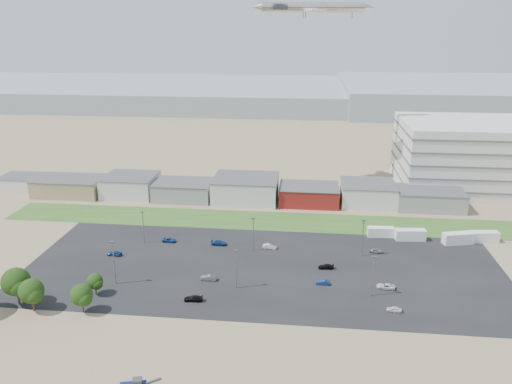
# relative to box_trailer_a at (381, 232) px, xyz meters

# --- Properties ---
(ground) EXTENTS (700.00, 700.00, 0.00)m
(ground) POSITION_rel_box_trailer_a_xyz_m (-36.98, -43.26, -1.42)
(ground) COLOR #957C5E
(ground) RESTS_ON ground
(parking_lot) EXTENTS (120.00, 50.00, 0.01)m
(parking_lot) POSITION_rel_box_trailer_a_xyz_m (-31.98, -23.26, -1.42)
(parking_lot) COLOR black
(parking_lot) RESTS_ON ground
(grass_strip) EXTENTS (160.00, 16.00, 0.02)m
(grass_strip) POSITION_rel_box_trailer_a_xyz_m (-36.98, 8.74, -1.41)
(grass_strip) COLOR #2B5821
(grass_strip) RESTS_ON ground
(hills_backdrop) EXTENTS (700.00, 200.00, 9.00)m
(hills_backdrop) POSITION_rel_box_trailer_a_xyz_m (3.02, 271.74, 3.08)
(hills_backdrop) COLOR gray
(hills_backdrop) RESTS_ON ground
(building_row) EXTENTS (170.00, 20.00, 8.00)m
(building_row) POSITION_rel_box_trailer_a_xyz_m (-53.98, 27.74, 2.58)
(building_row) COLOR silver
(building_row) RESTS_ON ground
(parking_garage) EXTENTS (80.00, 40.00, 25.00)m
(parking_garage) POSITION_rel_box_trailer_a_xyz_m (53.02, 51.74, 11.08)
(parking_garage) COLOR silver
(parking_garage) RESTS_ON ground
(box_trailer_a) EXTENTS (7.72, 2.84, 2.84)m
(box_trailer_a) POSITION_rel_box_trailer_a_xyz_m (0.00, 0.00, 0.00)
(box_trailer_a) COLOR silver
(box_trailer_a) RESTS_ON ground
(box_trailer_b) EXTENTS (8.61, 3.32, 3.16)m
(box_trailer_b) POSITION_rel_box_trailer_a_xyz_m (8.09, -1.58, 0.16)
(box_trailer_b) COLOR silver
(box_trailer_b) RESTS_ON ground
(box_trailer_c) EXTENTS (8.95, 4.66, 3.21)m
(box_trailer_c) POSITION_rel_box_trailer_a_xyz_m (20.97, -2.71, 0.18)
(box_trailer_c) COLOR silver
(box_trailer_c) RESTS_ON ground
(box_trailer_d) EXTENTS (8.44, 3.50, 3.07)m
(box_trailer_d) POSITION_rel_box_trailer_a_xyz_m (28.44, -0.74, 0.11)
(box_trailer_d) COLOR silver
(box_trailer_d) RESTS_ON ground
(tree_left) EXTENTS (6.57, 6.57, 9.86)m
(tree_left) POSITION_rel_box_trailer_a_xyz_m (-83.63, -46.61, 3.51)
(tree_left) COLOR black
(tree_left) RESTS_ON ground
(tree_mid) EXTENTS (5.65, 5.65, 8.47)m
(tree_mid) POSITION_rel_box_trailer_a_xyz_m (-79.05, -48.73, 2.81)
(tree_mid) COLOR black
(tree_mid) RESTS_ON ground
(tree_right) EXTENTS (4.98, 4.98, 7.47)m
(tree_right) POSITION_rel_box_trailer_a_xyz_m (-68.28, -48.16, 2.31)
(tree_right) COLOR black
(tree_right) RESTS_ON ground
(tree_near) EXTENTS (3.88, 3.88, 5.82)m
(tree_near) POSITION_rel_box_trailer_a_xyz_m (-68.66, -40.61, 1.49)
(tree_near) COLOR black
(tree_near) RESTS_ON ground
(lightpole_front_l) EXTENTS (1.28, 0.53, 10.90)m
(lightpole_front_l) POSITION_rel_box_trailer_a_xyz_m (-66.01, -35.34, 4.03)
(lightpole_front_l) COLOR slate
(lightpole_front_l) RESTS_ON ground
(lightpole_front_m) EXTENTS (1.14, 0.47, 9.65)m
(lightpole_front_m) POSITION_rel_box_trailer_a_xyz_m (-37.26, -34.24, 3.40)
(lightpole_front_m) COLOR slate
(lightpole_front_m) RESTS_ON ground
(lightpole_front_r) EXTENTS (1.15, 0.48, 9.81)m
(lightpole_front_r) POSITION_rel_box_trailer_a_xyz_m (-6.39, -34.52, 3.48)
(lightpole_front_r) COLOR slate
(lightpole_front_r) RESTS_ON ground
(lightpole_back_l) EXTENTS (1.11, 0.46, 9.46)m
(lightpole_back_l) POSITION_rel_box_trailer_a_xyz_m (-66.70, -11.93, 3.31)
(lightpole_back_l) COLOR slate
(lightpole_back_l) RESTS_ON ground
(lightpole_back_m) EXTENTS (1.11, 0.46, 9.44)m
(lightpole_back_m) POSITION_rel_box_trailer_a_xyz_m (-35.68, -13.42, 3.30)
(lightpole_back_m) COLOR slate
(lightpole_back_m) RESTS_ON ground
(lightpole_back_r) EXTENTS (1.20, 0.50, 10.22)m
(lightpole_back_r) POSITION_rel_box_trailer_a_xyz_m (-6.68, -13.68, 3.69)
(lightpole_back_r) COLOR slate
(lightpole_back_r) RESTS_ON ground
(airliner) EXTENTS (50.58, 39.66, 13.30)m
(airliner) POSITION_rel_box_trailer_a_xyz_m (-21.72, 52.38, 63.03)
(airliner) COLOR silver
(parked_car_0) EXTENTS (4.41, 2.39, 1.18)m
(parked_car_0) POSITION_rel_box_trailer_a_xyz_m (-2.65, -30.80, -0.83)
(parked_car_0) COLOR silver
(parked_car_0) RESTS_ON ground
(parked_car_1) EXTENTS (3.36, 1.30, 1.09)m
(parked_car_1) POSITION_rel_box_trailer_a_xyz_m (-17.18, -30.37, -0.88)
(parked_car_1) COLOR navy
(parked_car_1) RESTS_ON ground
(parked_car_2) EXTENTS (3.35, 1.59, 1.10)m
(parked_car_2) POSITION_rel_box_trailer_a_xyz_m (-2.25, -40.66, -0.87)
(parked_car_2) COLOR silver
(parked_car_2) RESTS_ON ground
(parked_car_3) EXTENTS (4.22, 1.80, 1.21)m
(parked_car_3) POSITION_rel_box_trailer_a_xyz_m (-45.98, -41.00, -0.82)
(parked_car_3) COLOR black
(parked_car_3) RESTS_ON ground
(parked_car_4) EXTENTS (4.01, 1.56, 1.30)m
(parked_car_4) POSITION_rel_box_trailer_a_xyz_m (-44.45, -31.23, -0.77)
(parked_car_4) COLOR #595B5E
(parked_car_4) RESTS_ON ground
(parked_car_5) EXTENTS (3.98, 1.87, 1.32)m
(parked_car_5) POSITION_rel_box_trailer_a_xyz_m (-72.11, -20.59, -0.76)
(parked_car_5) COLOR navy
(parked_car_5) RESTS_ON ground
(parked_car_6) EXTENTS (4.55, 2.00, 1.30)m
(parked_car_6) POSITION_rel_box_trailer_a_xyz_m (-45.61, -10.91, -0.77)
(parked_car_6) COLOR navy
(parked_car_6) RESTS_ON ground
(parked_car_8) EXTENTS (3.55, 1.72, 1.17)m
(parked_car_8) POSITION_rel_box_trailer_a_xyz_m (-2.51, -11.28, -0.84)
(parked_car_8) COLOR #A5A5AA
(parked_car_8) RESTS_ON ground
(parked_car_9) EXTENTS (4.10, 2.18, 1.10)m
(parked_car_9) POSITION_rel_box_trailer_a_xyz_m (-60.03, -10.39, -0.87)
(parked_car_9) COLOR navy
(parked_car_9) RESTS_ON ground
(parked_car_10) EXTENTS (4.12, 1.77, 1.18)m
(parked_car_10) POSITION_rel_box_trailer_a_xyz_m (-72.19, -40.30, -0.83)
(parked_car_10) COLOR #595B5E
(parked_car_10) RESTS_ON ground
(parked_car_11) EXTENTS (3.93, 1.73, 1.25)m
(parked_car_11) POSITION_rel_box_trailer_a_xyz_m (-31.33, -11.71, -0.79)
(parked_car_11) COLOR silver
(parked_car_11) RESTS_ON ground
(parked_car_12) EXTENTS (3.98, 1.84, 1.13)m
(parked_car_12) POSITION_rel_box_trailer_a_xyz_m (-16.23, -22.12, -0.86)
(parked_car_12) COLOR black
(parked_car_12) RESTS_ON ground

